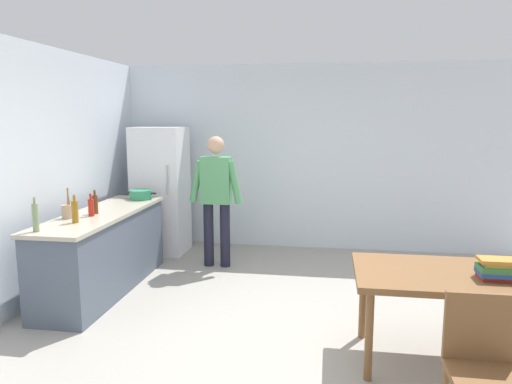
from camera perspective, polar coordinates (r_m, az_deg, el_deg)
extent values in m
plane|color=#9E998E|center=(4.47, 1.90, -16.68)|extent=(14.00, 14.00, 0.00)
cube|color=silver|center=(7.04, 4.94, 4.20)|extent=(6.40, 0.12, 2.70)
cube|color=silver|center=(5.24, -27.22, 1.58)|extent=(0.12, 5.60, 2.70)
cube|color=#4C5666|center=(5.61, -17.90, -7.02)|extent=(0.60, 2.12, 0.86)
cube|color=#B2A893|center=(5.50, -18.13, -2.51)|extent=(0.64, 2.20, 0.04)
cube|color=white|center=(6.91, -11.40, 0.20)|extent=(0.70, 0.64, 1.80)
cylinder|color=#B2B2B7|center=(6.49, -10.67, 1.44)|extent=(0.02, 0.02, 0.40)
cylinder|color=#1E1E2D|center=(6.24, -5.73, -5.11)|extent=(0.13, 0.13, 0.84)
cylinder|color=#1E1E2D|center=(6.18, -3.75, -5.20)|extent=(0.13, 0.13, 0.84)
cube|color=#519960|center=(6.07, -4.83, 1.44)|extent=(0.38, 0.22, 0.60)
sphere|color=tan|center=(6.03, -4.89, 5.68)|extent=(0.22, 0.22, 0.22)
cylinder|color=#519960|center=(6.10, -7.20, 1.25)|extent=(0.20, 0.09, 0.55)
cylinder|color=#519960|center=(5.98, -2.59, 1.16)|extent=(0.20, 0.09, 0.55)
cube|color=brown|center=(4.00, 22.00, -9.31)|extent=(1.40, 0.90, 0.05)
cylinder|color=brown|center=(3.72, 13.49, -16.51)|extent=(0.06, 0.06, 0.70)
cylinder|color=brown|center=(4.36, 12.76, -12.57)|extent=(0.06, 0.06, 0.70)
cylinder|color=brown|center=(4.61, 28.17, -12.26)|extent=(0.06, 0.06, 0.70)
cube|color=brown|center=(3.16, 26.21, -19.61)|extent=(0.42, 0.42, 0.04)
cube|color=brown|center=(3.23, 25.48, -14.43)|extent=(0.42, 0.04, 0.42)
cylinder|color=#2D845B|center=(6.20, -13.73, -0.31)|extent=(0.28, 0.28, 0.12)
cube|color=black|center=(6.27, -15.18, -0.09)|extent=(0.06, 0.03, 0.02)
cube|color=black|center=(6.14, -12.27, -0.16)|extent=(0.06, 0.03, 0.02)
cylinder|color=tan|center=(5.27, -21.82, -2.22)|extent=(0.11, 0.11, 0.14)
cylinder|color=olive|center=(5.24, -21.70, -0.72)|extent=(0.02, 0.05, 0.22)
cylinder|color=olive|center=(5.23, -21.78, -0.74)|extent=(0.02, 0.04, 0.22)
cylinder|color=#B22319|center=(5.29, -19.29, -1.81)|extent=(0.06, 0.06, 0.18)
cylinder|color=#B22319|center=(5.27, -19.36, -0.53)|extent=(0.02, 0.02, 0.06)
cylinder|color=gray|center=(4.76, -25.08, -2.83)|extent=(0.06, 0.06, 0.26)
cylinder|color=gray|center=(4.73, -25.21, -0.94)|extent=(0.02, 0.02, 0.06)
cylinder|color=#996619|center=(5.02, -21.02, -2.25)|extent=(0.06, 0.06, 0.22)
cylinder|color=#996619|center=(4.99, -21.11, -0.67)|extent=(0.03, 0.03, 0.06)
cylinder|color=#5B3314|center=(5.41, -18.85, -1.46)|extent=(0.06, 0.06, 0.20)
cylinder|color=#5B3314|center=(5.39, -18.92, -0.10)|extent=(0.02, 0.02, 0.06)
cube|color=#B22D28|center=(3.99, 27.25, -9.07)|extent=(0.28, 0.18, 0.03)
cube|color=#284C8E|center=(3.95, 27.03, -8.72)|extent=(0.26, 0.19, 0.03)
cube|color=#387A47|center=(3.94, 27.09, -8.22)|extent=(0.26, 0.19, 0.04)
cube|color=gold|center=(3.94, 27.27, -7.75)|extent=(0.23, 0.14, 0.03)
cube|color=orange|center=(3.94, 27.22, -7.36)|extent=(0.27, 0.17, 0.03)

